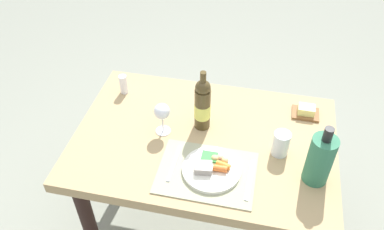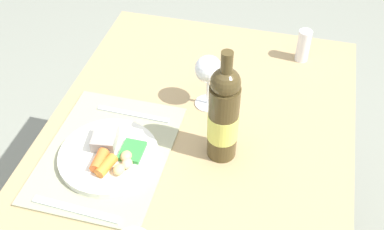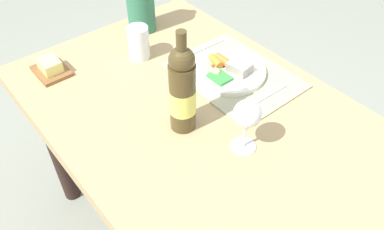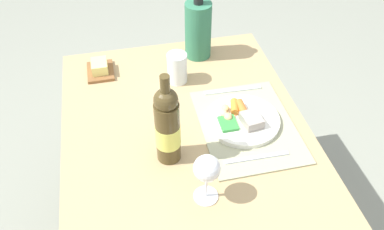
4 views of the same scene
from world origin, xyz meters
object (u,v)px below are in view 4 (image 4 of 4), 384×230
at_px(wine_glass, 208,170).
at_px(water_tumbler, 177,70).
at_px(dinner_plate, 242,119).
at_px(wine_bottle, 167,126).
at_px(butter_dish, 100,69).
at_px(knife, 233,90).
at_px(fork, 257,157).
at_px(cooler_bottle, 198,29).
at_px(dining_table, 191,166).

height_order(wine_glass, water_tumbler, wine_glass).
bearing_deg(water_tumbler, dinner_plate, -148.68).
xyz_separation_m(wine_bottle, wine_glass, (-0.17, -0.08, -0.01)).
height_order(wine_bottle, water_tumbler, wine_bottle).
relative_size(butter_dish, wine_glass, 0.80).
distance_m(knife, wine_glass, 0.49).
height_order(fork, cooler_bottle, cooler_bottle).
bearing_deg(cooler_bottle, dining_table, 164.50).
bearing_deg(knife, wine_glass, 156.55).
relative_size(dining_table, wine_bottle, 3.82).
xyz_separation_m(dining_table, fork, (-0.10, -0.19, 0.11)).
bearing_deg(dinner_plate, wine_bottle, 109.38).
bearing_deg(fork, butter_dish, 40.21).
bearing_deg(dinner_plate, knife, -6.15).
xyz_separation_m(cooler_bottle, water_tumbler, (-0.15, 0.11, -0.07)).
distance_m(dining_table, dinner_plate, 0.23).
bearing_deg(wine_glass, dining_table, 0.56).
height_order(dining_table, knife, knife).
bearing_deg(wine_glass, water_tumbler, -2.18).
distance_m(dinner_plate, fork, 0.16).
bearing_deg(fork, wine_bottle, 76.14).
distance_m(cooler_bottle, water_tumbler, 0.20).
bearing_deg(butter_dish, dinner_plate, -130.72).
distance_m(dinner_plate, wine_glass, 0.34).
xyz_separation_m(butter_dish, wine_bottle, (-0.48, -0.19, 0.11)).
relative_size(fork, water_tumbler, 1.75).
height_order(fork, water_tumbler, water_tumbler).
relative_size(butter_dish, cooler_bottle, 0.45).
distance_m(dining_table, butter_dish, 0.54).
bearing_deg(water_tumbler, knife, -120.75).
bearing_deg(water_tumbler, cooler_bottle, -37.24).
bearing_deg(cooler_bottle, wine_glass, 168.94).
relative_size(dining_table, water_tumbler, 10.27).
xyz_separation_m(dinner_plate, wine_glass, (-0.26, 0.19, 0.10)).
distance_m(butter_dish, wine_glass, 0.71).
bearing_deg(wine_glass, dinner_plate, -35.44).
xyz_separation_m(dinner_plate, cooler_bottle, (0.43, 0.05, 0.10)).
bearing_deg(dining_table, water_tumbler, -3.75).
height_order(dinner_plate, wine_glass, wine_glass).
relative_size(cooler_bottle, wine_bottle, 0.92).
bearing_deg(dinner_plate, butter_dish, 49.28).
relative_size(butter_dish, wine_bottle, 0.41).
height_order(dinner_plate, water_tumbler, water_tumbler).
distance_m(fork, water_tumbler, 0.47).
xyz_separation_m(knife, wine_bottle, (-0.26, 0.28, 0.12)).
height_order(knife, cooler_bottle, cooler_bottle).
height_order(dining_table, cooler_bottle, cooler_bottle).
distance_m(knife, wine_bottle, 0.40).
relative_size(dinner_plate, knife, 1.17).
xyz_separation_m(dining_table, cooler_bottle, (0.49, -0.14, 0.22)).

